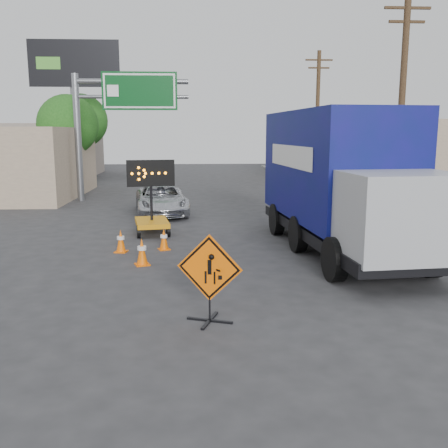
{
  "coord_description": "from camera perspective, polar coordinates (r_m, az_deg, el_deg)",
  "views": [
    {
      "loc": [
        -0.07,
        -9.75,
        3.75
      ],
      "look_at": [
        0.62,
        3.14,
        1.36
      ],
      "focal_mm": 40.0,
      "sensor_mm": 36.0,
      "label": 1
    }
  ],
  "objects": [
    {
      "name": "tree_left_near",
      "position": [
        32.73,
        -17.41,
        10.74
      ],
      "size": [
        3.71,
        3.71,
        6.03
      ],
      "color": "#4F3821",
      "rests_on": "ground"
    },
    {
      "name": "construction_sign",
      "position": [
        9.91,
        -1.67,
        -5.99
      ],
      "size": [
        1.28,
        0.92,
        1.79
      ],
      "rotation": [
        0.0,
        0.0,
        -0.34
      ],
      "color": "black",
      "rests_on": "ground"
    },
    {
      "name": "billboard",
      "position": [
        36.75,
        -16.72,
        15.69
      ],
      "size": [
        6.1,
        0.54,
        9.85
      ],
      "color": "slate",
      "rests_on": "ground"
    },
    {
      "name": "utility_pole_far",
      "position": [
        34.72,
        10.6,
        11.85
      ],
      "size": [
        1.8,
        0.26,
        9.0
      ],
      "color": "#4F3821",
      "rests_on": "ground"
    },
    {
      "name": "pickup_truck",
      "position": [
        23.2,
        -7.17,
        2.78
      ],
      "size": [
        2.88,
        5.11,
        1.35
      ],
      "primitive_type": "imported",
      "rotation": [
        0.0,
        0.0,
        0.14
      ],
      "color": "silver",
      "rests_on": "ground"
    },
    {
      "name": "cone_c",
      "position": [
        16.19,
        -6.88,
        -1.72
      ],
      "size": [
        0.45,
        0.45,
        0.7
      ],
      "rotation": [
        0.0,
        0.0,
        0.34
      ],
      "color": "#FF6605",
      "rests_on": "ground"
    },
    {
      "name": "box_truck",
      "position": [
        16.11,
        13.21,
        3.98
      ],
      "size": [
        3.61,
        9.51,
        4.42
      ],
      "rotation": [
        0.0,
        0.0,
        0.09
      ],
      "color": "black",
      "rests_on": "ground"
    },
    {
      "name": "ground",
      "position": [
        10.45,
        -2.52,
        -10.56
      ],
      "size": [
        100.0,
        100.0,
        0.0
      ],
      "primitive_type": "plane",
      "color": "#2D2D30",
      "rests_on": "ground"
    },
    {
      "name": "cone_a",
      "position": [
        14.41,
        -9.36,
        -3.14
      ],
      "size": [
        0.51,
        0.51,
        0.78
      ],
      "rotation": [
        0.0,
        0.0,
        0.33
      ],
      "color": "#FF6605",
      "rests_on": "ground"
    },
    {
      "name": "building_right_far",
      "position": [
        41.87,
        15.28,
        8.13
      ],
      "size": [
        10.0,
        14.0,
        4.6
      ],
      "primitive_type": "cube",
      "color": "tan",
      "rests_on": "ground"
    },
    {
      "name": "storefront_left_far",
      "position": [
        46.25,
        -22.12,
        7.8
      ],
      "size": [
        12.0,
        10.0,
        4.4
      ],
      "primitive_type": "cube",
      "color": "gray",
      "rests_on": "ground"
    },
    {
      "name": "highway_gantry",
      "position": [
        28.08,
        -12.32,
        12.94
      ],
      "size": [
        6.18,
        0.38,
        6.9
      ],
      "color": "slate",
      "rests_on": "ground"
    },
    {
      "name": "curb_right",
      "position": [
        26.06,
        13.17,
        2.07
      ],
      "size": [
        0.4,
        60.0,
        0.12
      ],
      "primitive_type": "cube",
      "color": "gray",
      "rests_on": "ground"
    },
    {
      "name": "cone_b",
      "position": [
        16.08,
        -11.71,
        -1.9
      ],
      "size": [
        0.43,
        0.43,
        0.73
      ],
      "rotation": [
        0.0,
        0.0,
        -0.2
      ],
      "color": "#FF6605",
      "rests_on": "ground"
    },
    {
      "name": "sidewalk_right",
      "position": [
        26.79,
        17.9,
        2.09
      ],
      "size": [
        4.0,
        60.0,
        0.15
      ],
      "primitive_type": "cube",
      "color": "gray",
      "rests_on": "ground"
    },
    {
      "name": "arrow_board",
      "position": [
        18.71,
        -8.26,
        0.74
      ],
      "size": [
        1.73,
        2.1,
        2.75
      ],
      "rotation": [
        0.0,
        0.0,
        0.17
      ],
      "color": "orange",
      "rests_on": "ground"
    },
    {
      "name": "tree_left_far",
      "position": [
        40.75,
        -16.05,
        11.28
      ],
      "size": [
        4.1,
        4.1,
        6.66
      ],
      "color": "#4F3821",
      "rests_on": "ground"
    },
    {
      "name": "utility_pole_near",
      "position": [
        21.36,
        19.61,
        12.4
      ],
      "size": [
        1.8,
        0.26,
        9.0
      ],
      "color": "#4F3821",
      "rests_on": "ground"
    }
  ]
}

